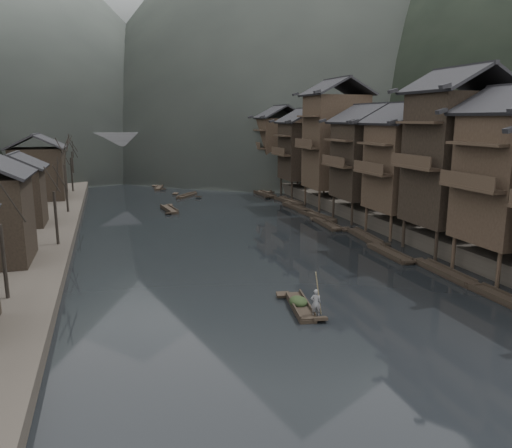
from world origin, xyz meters
name	(u,v)px	position (x,y,z in m)	size (l,w,h in m)	color
water	(290,291)	(0.00, 0.00, 0.00)	(300.00, 300.00, 0.00)	black
right_bank	(406,185)	(35.00, 40.00, 0.90)	(40.00, 200.00, 1.80)	#2D2823
stilt_houses	(377,142)	(17.28, 19.24, 9.01)	(9.00, 67.60, 16.95)	black
left_houses	(8,184)	(-20.50, 20.12, 5.66)	(8.10, 53.20, 8.73)	black
bare_trees	(53,168)	(-17.00, 24.57, 6.69)	(3.95, 72.76, 7.90)	black
moored_sampans	(305,210)	(12.18, 27.34, 0.20)	(3.24, 72.20, 0.47)	black
midriver_boats	(172,190)	(-1.69, 50.34, 0.20)	(7.74, 44.96, 0.45)	black
stone_bridge	(166,151)	(0.00, 72.00, 5.11)	(40.00, 6.00, 9.00)	#4C4C4F
hills	(151,6)	(7.12, 166.40, 51.75)	(320.00, 380.00, 111.85)	black
hero_sampan	(300,306)	(-0.58, -3.28, 0.20)	(1.77, 5.13, 0.44)	black
cargo_heap	(298,296)	(-0.62, -3.05, 0.77)	(1.11, 1.46, 0.67)	black
boatman	(316,299)	(-0.30, -5.03, 1.27)	(0.61, 0.40, 1.67)	slate
bamboo_pole	(320,253)	(-0.10, -5.03, 4.05)	(0.06, 0.06, 4.45)	#8C7A51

